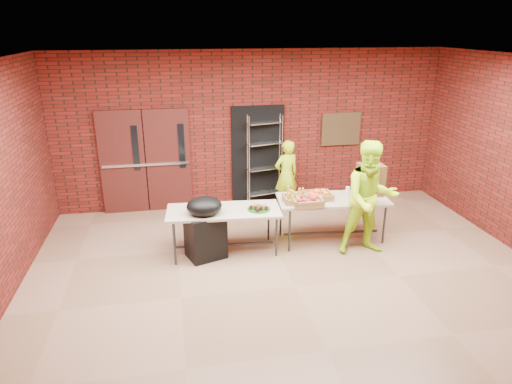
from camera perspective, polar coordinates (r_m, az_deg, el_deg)
room at (r=6.21m, az=5.28°, el=0.96°), size 8.08×7.08×3.28m
double_doors at (r=9.45m, az=-13.60°, el=3.74°), size 1.78×0.12×2.10m
dark_doorway at (r=9.61m, az=0.22°, el=4.57°), size 1.10×0.06×2.10m
bronze_plaque at (r=9.96m, az=10.55°, el=7.75°), size 0.85×0.04×0.70m
wire_rack at (r=9.52m, az=1.08°, el=3.89°), size 0.74×0.39×1.93m
table_left at (r=7.56m, az=-4.06°, el=-2.69°), size 1.92×0.91×0.77m
table_right at (r=8.09m, az=9.56°, el=-1.22°), size 1.98×0.97×0.79m
basket_bananas at (r=7.80m, az=5.10°, el=-0.85°), size 0.43×0.34×0.14m
basket_oranges at (r=7.97m, az=7.71°, el=-0.45°), size 0.48×0.37×0.15m
basket_apples at (r=7.70m, az=6.41°, el=-1.13°), size 0.49×0.38×0.15m
muffin_tray at (r=7.51m, az=0.36°, el=-1.91°), size 0.38×0.38×0.09m
napkin_box at (r=7.47m, az=-6.22°, el=-2.30°), size 0.16×0.11×0.05m
coffee_dispenser at (r=8.31m, az=14.09°, el=1.53°), size 0.42×0.38×0.55m
cup_stack_front at (r=8.05m, az=11.37°, el=-0.12°), size 0.07×0.07×0.22m
cup_stack_mid at (r=7.99m, az=12.73°, el=-0.31°), size 0.08×0.08×0.24m
cup_stack_back at (r=8.19m, az=12.02°, el=0.25°), size 0.08×0.08×0.23m
covered_grill at (r=7.50m, az=-6.38°, el=-4.42°), size 0.71×0.65×1.06m
volunteer_woman at (r=9.38m, az=3.81°, el=2.11°), size 0.61×0.49×1.47m
volunteer_man at (r=7.68m, az=14.08°, el=-0.81°), size 0.98×0.78×1.93m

